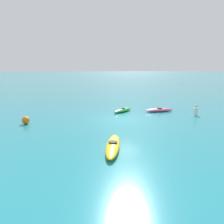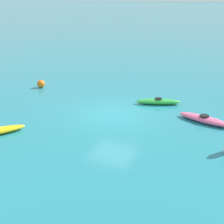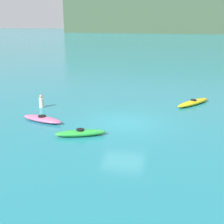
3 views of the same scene
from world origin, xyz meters
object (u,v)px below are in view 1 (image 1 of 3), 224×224
at_px(kayak_pink, 159,110).
at_px(buoy_orange, 26,120).
at_px(kayak_yellow, 113,146).
at_px(person_near_shore, 196,111).
at_px(kayak_green, 123,110).

distance_m(kayak_pink, buoy_orange, 11.48).
distance_m(kayak_yellow, buoy_orange, 7.94).
relative_size(kayak_pink, person_near_shore, 3.22).
relative_size(kayak_yellow, person_near_shore, 3.64).
height_order(kayak_green, kayak_yellow, same).
height_order(kayak_yellow, buoy_orange, buoy_orange).
relative_size(kayak_green, buoy_orange, 4.90).
relative_size(buoy_orange, person_near_shore, 0.62).
xyz_separation_m(kayak_green, kayak_pink, (-2.91, 1.71, 0.00)).
height_order(kayak_green, person_near_shore, person_near_shore).
xyz_separation_m(kayak_pink, kayak_yellow, (8.79, 5.84, -0.00)).
bearing_deg(kayak_green, kayak_yellow, 52.09).
relative_size(kayak_pink, buoy_orange, 5.22).
distance_m(kayak_yellow, person_near_shore, 10.61).
bearing_deg(kayak_green, buoy_orange, 0.25).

